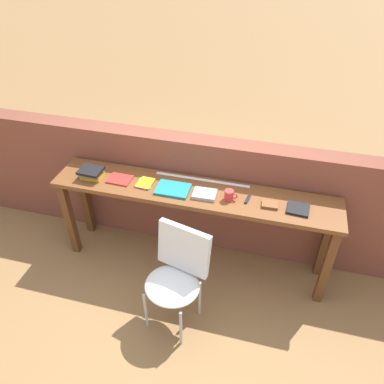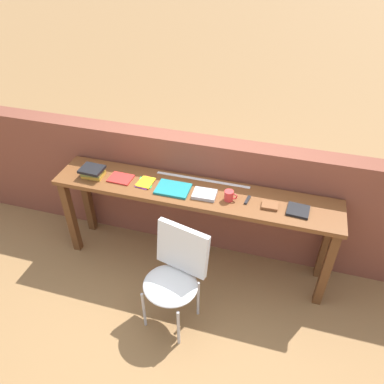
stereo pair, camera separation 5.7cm
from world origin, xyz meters
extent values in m
plane|color=olive|center=(0.00, 0.00, 0.00)|extent=(40.00, 40.00, 0.00)
cube|color=brown|center=(0.00, 0.64, 0.60)|extent=(6.00, 0.20, 1.19)
cube|color=brown|center=(0.00, 0.30, 0.86)|extent=(2.50, 0.44, 0.04)
cube|color=#5B341A|center=(-1.19, 0.14, 0.42)|extent=(0.07, 0.07, 0.84)
cube|color=#5B341A|center=(1.19, 0.14, 0.42)|extent=(0.07, 0.07, 0.84)
cube|color=#5B341A|center=(-1.19, 0.46, 0.42)|extent=(0.07, 0.07, 0.84)
cube|color=#5B341A|center=(1.19, 0.46, 0.42)|extent=(0.07, 0.07, 0.84)
ellipsoid|color=silver|center=(0.01, -0.39, 0.45)|extent=(0.53, 0.51, 0.08)
cube|color=silver|center=(0.05, -0.21, 0.69)|extent=(0.45, 0.21, 0.40)
cylinder|color=#B2B2B7|center=(-0.19, -0.50, 0.21)|extent=(0.02, 0.02, 0.41)
cylinder|color=#B2B2B7|center=(0.13, -0.58, 0.21)|extent=(0.02, 0.02, 0.41)
cylinder|color=#B2B2B7|center=(-0.12, -0.20, 0.21)|extent=(0.02, 0.02, 0.41)
cylinder|color=#B2B2B7|center=(0.21, -0.28, 0.21)|extent=(0.02, 0.02, 0.41)
cube|color=gold|center=(-0.93, 0.26, 0.90)|extent=(0.19, 0.14, 0.04)
cube|color=olive|center=(-0.93, 0.25, 0.93)|extent=(0.19, 0.15, 0.03)
cube|color=black|center=(-0.93, 0.25, 0.95)|extent=(0.21, 0.18, 0.03)
cube|color=red|center=(-0.67, 0.28, 0.89)|extent=(0.21, 0.17, 0.01)
cube|color=green|center=(-0.44, 0.29, 0.88)|extent=(0.16, 0.19, 0.00)
cube|color=purple|center=(-0.44, 0.27, 0.88)|extent=(0.13, 0.16, 0.00)
cube|color=#E5334C|center=(-0.44, 0.29, 0.89)|extent=(0.14, 0.19, 0.00)
cube|color=orange|center=(-0.44, 0.29, 0.89)|extent=(0.14, 0.16, 0.00)
cube|color=yellow|center=(-0.43, 0.28, 0.89)|extent=(0.13, 0.17, 0.00)
cube|color=#19757A|center=(-0.17, 0.26, 0.89)|extent=(0.29, 0.21, 0.02)
cube|color=#9E9EA3|center=(0.11, 0.26, 0.90)|extent=(0.20, 0.16, 0.03)
cylinder|color=red|center=(0.31, 0.26, 0.93)|extent=(0.08, 0.08, 0.09)
torus|color=red|center=(0.36, 0.26, 0.93)|extent=(0.06, 0.01, 0.06)
cube|color=black|center=(0.47, 0.29, 0.89)|extent=(0.04, 0.11, 0.02)
cube|color=brown|center=(0.65, 0.26, 0.89)|extent=(0.13, 0.10, 0.02)
cube|color=black|center=(0.88, 0.26, 0.89)|extent=(0.19, 0.18, 0.02)
cube|color=silver|center=(0.03, 0.47, 0.88)|extent=(0.85, 0.03, 0.00)
camera|label=1|loc=(0.64, -2.17, 2.82)|focal=35.00mm
camera|label=2|loc=(0.69, -2.15, 2.82)|focal=35.00mm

